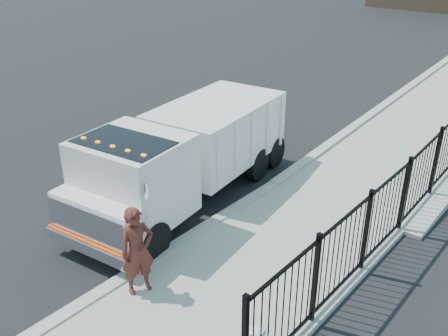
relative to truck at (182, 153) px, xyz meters
The scene contains 5 objects.
ground 2.69m from the truck, 52.31° to the right, with size 120.00×120.00×0.00m, color black.
curb 4.29m from the truck, 69.73° to the right, with size 0.30×12.00×0.16m, color #ADAAA3.
truck is the anchor object (origin of this frame).
worker 3.81m from the truck, 59.01° to the right, with size 0.66×0.44×1.82m, color #54221A.
debris 5.30m from the truck, 31.91° to the right, with size 0.31×0.31×0.08m, color silver.
Camera 1 is at (6.79, -6.36, 6.53)m, focal length 40.00 mm.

